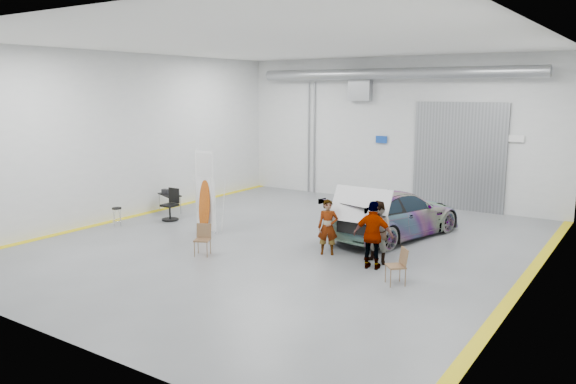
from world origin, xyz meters
The scene contains 13 objects.
ground centered at (0.00, 0.00, 0.00)m, with size 16.00×16.00×0.00m, color slate.
room_shell centered at (0.24, 2.22, 4.08)m, with size 14.02×16.18×6.01m.
sedan_car centered at (2.42, 2.62, 0.76)m, with size 2.13×5.23×1.52m, color white.
person_a centered at (1.63, -0.29, 0.80)m, with size 0.58×0.38×1.60m, color brown.
person_b centered at (3.21, -0.29, 0.87)m, with size 0.85×0.65×1.73m, color slate.
person_c centered at (3.28, -0.78, 0.91)m, with size 1.06×0.44×1.83m, color #9B5A33.
surfboard_display centered at (-2.92, -0.44, 1.17)m, with size 0.82×0.23×2.90m.
folding_chair_near centered at (-1.27, -2.39, 0.28)m, with size 0.56×0.60×0.89m.
folding_chair_far centered at (4.27, -1.59, 0.28)m, with size 0.60×0.68×0.91m.
shop_stool centered at (-6.07, -1.46, 0.33)m, with size 0.34×0.34×0.67m.
work_table centered at (-6.31, 1.23, 0.70)m, with size 1.24×0.94×0.90m.
office_chair centered at (-5.21, 0.27, 0.50)m, with size 0.61×0.61×1.14m.
trunk_lid centered at (2.42, 0.26, 1.54)m, with size 1.77×1.07×0.04m, color silver.
Camera 1 is at (9.35, -13.89, 4.69)m, focal length 35.00 mm.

